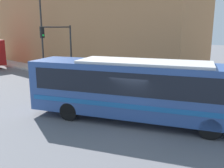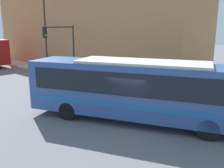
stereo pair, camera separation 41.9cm
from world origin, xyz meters
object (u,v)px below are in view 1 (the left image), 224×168
object	(u,v)px
parking_meter	(75,68)
street_lamp	(39,28)
city_bus	(143,87)
traffic_light_pole	(60,42)
fire_hydrant	(113,81)

from	to	relation	value
parking_meter	street_lamp	xyz separation A→B (m)	(-0.02, 5.49, 3.58)
city_bus	traffic_light_pole	xyz separation A→B (m)	(3.59, 11.53, 1.66)
fire_hydrant	street_lamp	world-z (taller)	street_lamp
city_bus	street_lamp	size ratio (longest dim) A/B	1.55
street_lamp	fire_hydrant	bearing A→B (deg)	-89.91
fire_hydrant	street_lamp	xyz separation A→B (m)	(-0.02, 10.29, 4.16)
parking_meter	street_lamp	bearing A→B (deg)	90.16
city_bus	traffic_light_pole	bearing A→B (deg)	50.10
street_lamp	parking_meter	bearing A→B (deg)	-89.84
city_bus	parking_meter	bearing A→B (deg)	44.38
parking_meter	traffic_light_pole	bearing A→B (deg)	148.29
fire_hydrant	traffic_light_pole	world-z (taller)	traffic_light_pole
city_bus	fire_hydrant	world-z (taller)	city_bus
city_bus	street_lamp	world-z (taller)	street_lamp
fire_hydrant	traffic_light_pole	xyz separation A→B (m)	(-1.03, 5.44, 2.97)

